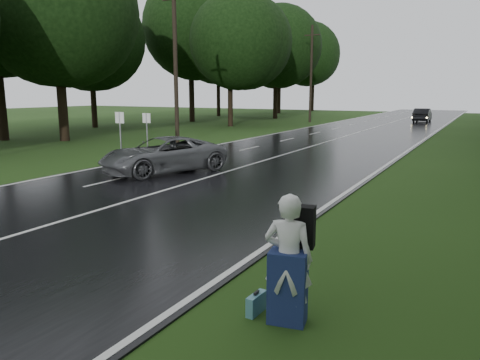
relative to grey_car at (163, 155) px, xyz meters
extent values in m
cube|color=black|center=(2.37, 9.31, -0.79)|extent=(12.00, 140.00, 0.04)
cube|color=silver|center=(2.37, 9.31, -0.76)|extent=(0.12, 140.00, 0.01)
imported|color=#4E5053|center=(0.00, 0.00, 0.00)|extent=(4.49, 6.08, 1.53)
imported|color=black|center=(5.31, 41.10, 0.01)|extent=(1.73, 4.76, 1.56)
imported|color=silver|center=(9.90, -9.55, 0.21)|extent=(0.82, 0.62, 2.04)
cube|color=navy|center=(9.90, -9.55, -0.24)|extent=(0.63, 0.48, 1.14)
cube|color=black|center=(9.96, -9.25, 0.66)|extent=(0.50, 0.33, 0.65)
cube|color=teal|center=(9.35, -9.53, -0.64)|extent=(0.16, 0.46, 0.33)
camera|label=1|loc=(12.40, -15.61, 2.71)|focal=34.12mm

